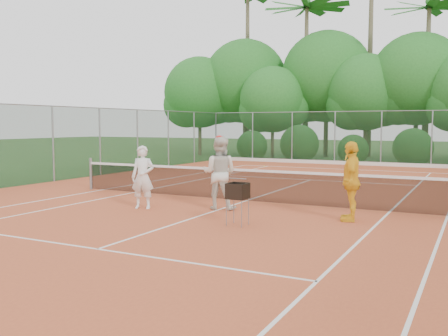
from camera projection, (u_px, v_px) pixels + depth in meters
The scene contains 13 objects.
ground at pixel (245, 202), 14.75m from camera, with size 120.00×120.00×0.00m, color #25491A.
clay_court at pixel (245, 202), 14.75m from camera, with size 18.00×36.00×0.02m, color #BD522B.
tennis_net at pixel (245, 184), 14.71m from camera, with size 11.97×0.10×1.10m.
player_white at pixel (143, 177), 13.43m from camera, with size 0.62×0.41×1.70m, color white.
player_center_grp at pixel (219, 173), 13.31m from camera, with size 1.07×0.90×1.98m.
player_yellow at pixel (351, 181), 11.69m from camera, with size 1.10×0.46×1.88m, color yellow.
ball_hopper at pixel (238, 192), 11.16m from camera, with size 0.42×0.42×0.96m.
stray_ball_a at pixel (264, 166), 26.83m from camera, with size 0.07×0.07×0.07m, color #CDD231.
stray_ball_b at pixel (350, 169), 24.86m from camera, with size 0.07×0.07×0.07m, color #D4EF37.
stray_ball_c at pixel (368, 177), 21.37m from camera, with size 0.07×0.07×0.07m, color yellow.
court_markings at pixel (245, 201), 14.75m from camera, with size 11.03×23.83×0.01m.
fence_back at pixel (358, 138), 27.91m from camera, with size 18.07×0.07×3.00m.
tropical_treeline at pixel (400, 80), 31.57m from camera, with size 32.10×8.49×15.03m.
Camera 1 is at (6.13, -13.27, 2.29)m, focal length 40.00 mm.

